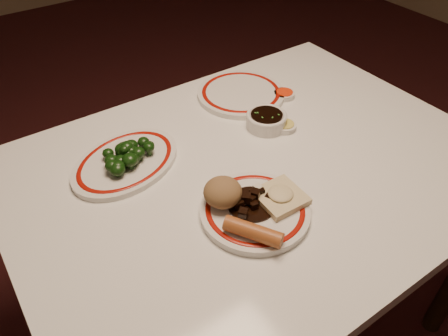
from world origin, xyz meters
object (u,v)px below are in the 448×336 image
Objects in this scene: main_plate at (255,211)px; broccoli_plate at (126,162)px; rice_mound at (223,192)px; fried_wonton at (280,196)px; broccoli_pile at (126,155)px; dining_table at (255,191)px; spring_roll at (253,232)px; stirfry_heap at (250,201)px; soy_bowl at (266,121)px.

broccoli_plate is at bearing 117.04° from main_plate.
rice_mound is 0.13m from fried_wonton.
rice_mound is 0.28m from broccoli_pile.
broccoli_pile is at bearing 125.28° from fried_wonton.
dining_table is 9.76× the size of spring_roll.
rice_mound is at bearing 55.77° from spring_roll.
dining_table is at bearing 50.90° from main_plate.
spring_roll is 0.88× the size of broccoli_pile.
rice_mound is at bearing 148.95° from fried_wonton.
main_plate is (-0.11, -0.13, 0.10)m from dining_table.
dining_table is 0.28m from spring_roll.
fried_wonton is at bearing -31.05° from rice_mound.
fried_wonton is (0.06, -0.01, 0.02)m from main_plate.
broccoli_pile reaches higher than fried_wonton.
broccoli_pile reaches higher than spring_roll.
broccoli_pile is (-0.16, 0.31, 0.03)m from main_plate.
rice_mound is at bearing 130.40° from main_plate.
rice_mound is 0.61× the size of broccoli_pile.
main_plate is 3.69× the size of rice_mound.
rice_mound is at bearing -65.45° from broccoli_pile.
stirfry_heap is (-0.00, 0.02, 0.02)m from main_plate.
rice_mound is at bearing -145.56° from soy_bowl.
main_plate reaches higher than broccoli_plate.
broccoli_pile is at bearing 114.55° from rice_mound.
stirfry_heap is 0.31× the size of broccoli_plate.
spring_roll is at bearing -156.07° from fried_wonton.
rice_mound is 0.06m from stirfry_heap.
broccoli_plate reaches higher than dining_table.
spring_roll reaches higher than fried_wonton.
soy_bowl is at bearing 16.18° from spring_roll.
broccoli_plate is 0.03m from broccoli_pile.
broccoli_plate is (-0.11, 0.38, -0.03)m from spring_roll.
dining_table is at bearing -34.54° from broccoli_plate.
broccoli_pile is (-0.23, 0.32, 0.01)m from fried_wonton.
fried_wonton reaches higher than broccoli_plate.
rice_mound is 0.78× the size of soy_bowl.
rice_mound reaches higher than broccoli_pile.
soy_bowl is at bearing 46.96° from main_plate.
rice_mound is at bearing 140.05° from stirfry_heap.
broccoli_plate is (-0.27, 0.19, 0.10)m from dining_table.
dining_table is at bearing 19.09° from spring_roll.
broccoli_pile is at bearing 171.13° from soy_bowl.
fried_wonton is (0.11, -0.07, -0.02)m from rice_mound.
main_plate is 0.36m from broccoli_plate.
spring_roll reaches higher than dining_table.
soy_bowl reaches higher than main_plate.
broccoli_plate is at bearing 113.64° from rice_mound.
spring_roll is 1.19× the size of fried_wonton.
main_plate is 0.07m from fried_wonton.
stirfry_heap is at bearing 156.57° from fried_wonton.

